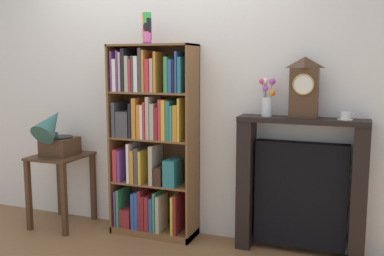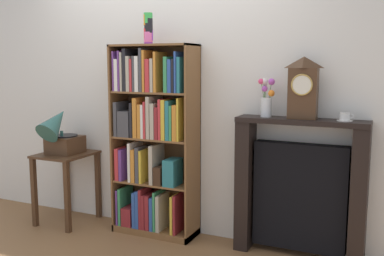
{
  "view_description": "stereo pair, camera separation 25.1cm",
  "coord_description": "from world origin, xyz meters",
  "px_view_note": "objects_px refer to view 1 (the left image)",
  "views": [
    {
      "loc": [
        1.74,
        -3.41,
        1.56
      ],
      "look_at": [
        0.37,
        0.14,
        1.0
      ],
      "focal_mm": 41.74,
      "sensor_mm": 36.0,
      "label": 1
    },
    {
      "loc": [
        1.97,
        -3.31,
        1.56
      ],
      "look_at": [
        0.37,
        0.14,
        1.0
      ],
      "focal_mm": 41.74,
      "sensor_mm": 36.0,
      "label": 2
    }
  ],
  "objects_px": {
    "cup_stack": "(147,28)",
    "teacup_with_saucer": "(345,116)",
    "side_table_left": "(61,173)",
    "fireplace_mantel": "(300,188)",
    "bookshelf": "(151,142)",
    "flower_vase": "(267,99)",
    "mantel_clock": "(304,87)",
    "gramophone": "(55,134)"
  },
  "relations": [
    {
      "from": "flower_vase",
      "to": "teacup_with_saucer",
      "type": "bearing_deg",
      "value": -1.12
    },
    {
      "from": "side_table_left",
      "to": "flower_vase",
      "type": "relative_size",
      "value": 2.24
    },
    {
      "from": "mantel_clock",
      "to": "flower_vase",
      "type": "distance_m",
      "value": 0.31
    },
    {
      "from": "mantel_clock",
      "to": "bookshelf",
      "type": "bearing_deg",
      "value": -178.2
    },
    {
      "from": "gramophone",
      "to": "mantel_clock",
      "type": "relative_size",
      "value": 1.05
    },
    {
      "from": "cup_stack",
      "to": "flower_vase",
      "type": "height_order",
      "value": "cup_stack"
    },
    {
      "from": "side_table_left",
      "to": "flower_vase",
      "type": "bearing_deg",
      "value": 4.61
    },
    {
      "from": "side_table_left",
      "to": "flower_vase",
      "type": "height_order",
      "value": "flower_vase"
    },
    {
      "from": "cup_stack",
      "to": "teacup_with_saucer",
      "type": "relative_size",
      "value": 2.14
    },
    {
      "from": "fireplace_mantel",
      "to": "flower_vase",
      "type": "bearing_deg",
      "value": -178.53
    },
    {
      "from": "bookshelf",
      "to": "teacup_with_saucer",
      "type": "relative_size",
      "value": 13.78
    },
    {
      "from": "gramophone",
      "to": "teacup_with_saucer",
      "type": "xyz_separation_m",
      "value": [
        2.55,
        0.21,
        0.26
      ]
    },
    {
      "from": "bookshelf",
      "to": "side_table_left",
      "type": "distance_m",
      "value": 0.98
    },
    {
      "from": "cup_stack",
      "to": "side_table_left",
      "type": "xyz_separation_m",
      "value": [
        -0.9,
        -0.08,
        -1.34
      ]
    },
    {
      "from": "bookshelf",
      "to": "mantel_clock",
      "type": "bearing_deg",
      "value": 1.8
    },
    {
      "from": "side_table_left",
      "to": "cup_stack",
      "type": "bearing_deg",
      "value": 5.34
    },
    {
      "from": "flower_vase",
      "to": "gramophone",
      "type": "bearing_deg",
      "value": -173.51
    },
    {
      "from": "side_table_left",
      "to": "gramophone",
      "type": "relative_size",
      "value": 1.37
    },
    {
      "from": "gramophone",
      "to": "fireplace_mantel",
      "type": "relative_size",
      "value": 0.45
    },
    {
      "from": "side_table_left",
      "to": "mantel_clock",
      "type": "bearing_deg",
      "value": 3.64
    },
    {
      "from": "bookshelf",
      "to": "flower_vase",
      "type": "height_order",
      "value": "bookshelf"
    },
    {
      "from": "fireplace_mantel",
      "to": "teacup_with_saucer",
      "type": "relative_size",
      "value": 9.03
    },
    {
      "from": "gramophone",
      "to": "fireplace_mantel",
      "type": "xyz_separation_m",
      "value": [
        2.23,
        0.23,
        -0.35
      ]
    },
    {
      "from": "cup_stack",
      "to": "mantel_clock",
      "type": "xyz_separation_m",
      "value": [
        1.34,
        0.06,
        -0.49
      ]
    },
    {
      "from": "cup_stack",
      "to": "bookshelf",
      "type": "bearing_deg",
      "value": 51.04
    },
    {
      "from": "cup_stack",
      "to": "gramophone",
      "type": "xyz_separation_m",
      "value": [
        -0.9,
        -0.15,
        -0.95
      ]
    },
    {
      "from": "bookshelf",
      "to": "cup_stack",
      "type": "bearing_deg",
      "value": -128.96
    },
    {
      "from": "bookshelf",
      "to": "flower_vase",
      "type": "relative_size",
      "value": 5.57
    },
    {
      "from": "flower_vase",
      "to": "bookshelf",
      "type": "bearing_deg",
      "value": -176.9
    },
    {
      "from": "fireplace_mantel",
      "to": "mantel_clock",
      "type": "distance_m",
      "value": 0.82
    },
    {
      "from": "cup_stack",
      "to": "fireplace_mantel",
      "type": "height_order",
      "value": "cup_stack"
    },
    {
      "from": "cup_stack",
      "to": "mantel_clock",
      "type": "relative_size",
      "value": 0.56
    },
    {
      "from": "bookshelf",
      "to": "fireplace_mantel",
      "type": "bearing_deg",
      "value": 2.74
    },
    {
      "from": "gramophone",
      "to": "bookshelf",
      "type": "bearing_deg",
      "value": 10.28
    },
    {
      "from": "fireplace_mantel",
      "to": "flower_vase",
      "type": "xyz_separation_m",
      "value": [
        -0.29,
        -0.01,
        0.72
      ]
    },
    {
      "from": "fireplace_mantel",
      "to": "gramophone",
      "type": "bearing_deg",
      "value": -174.15
    },
    {
      "from": "cup_stack",
      "to": "side_table_left",
      "type": "distance_m",
      "value": 1.62
    },
    {
      "from": "mantel_clock",
      "to": "gramophone",
      "type": "bearing_deg",
      "value": -174.71
    },
    {
      "from": "cup_stack",
      "to": "mantel_clock",
      "type": "distance_m",
      "value": 1.42
    },
    {
      "from": "teacup_with_saucer",
      "to": "cup_stack",
      "type": "bearing_deg",
      "value": -177.9
    },
    {
      "from": "mantel_clock",
      "to": "teacup_with_saucer",
      "type": "relative_size",
      "value": 3.84
    },
    {
      "from": "cup_stack",
      "to": "gramophone",
      "type": "height_order",
      "value": "cup_stack"
    }
  ]
}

